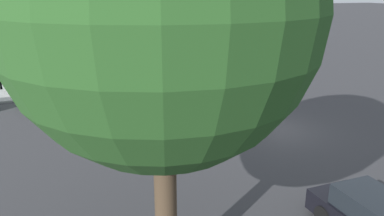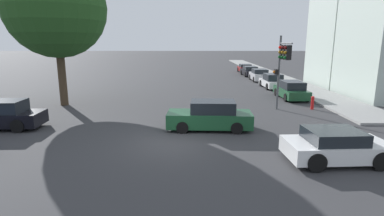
{
  "view_description": "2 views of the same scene",
  "coord_description": "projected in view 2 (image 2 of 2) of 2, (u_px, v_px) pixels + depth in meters",
  "views": [
    {
      "loc": [
        -16.34,
        10.55,
        7.23
      ],
      "look_at": [
        1.58,
        4.19,
        1.15
      ],
      "focal_mm": 35.0,
      "sensor_mm": 36.0,
      "label": 1
    },
    {
      "loc": [
        0.81,
        -13.0,
        4.49
      ],
      "look_at": [
        0.83,
        1.53,
        1.29
      ],
      "focal_mm": 28.0,
      "sensor_mm": 36.0,
      "label": 2
    }
  ],
  "objects": [
    {
      "name": "parked_car_1",
      "position": [
        272.0,
        81.0,
        29.92
      ],
      "size": [
        1.89,
        4.1,
        1.43
      ],
      "rotation": [
        0.0,
        0.0,
        1.6
      ],
      "color": "silver",
      "rests_on": "ground_plane"
    },
    {
      "name": "traffic_signal",
      "position": [
        282.0,
        58.0,
        19.12
      ],
      "size": [
        0.66,
        2.12,
        4.92
      ],
      "rotation": [
        0.0,
        0.0,
        3.2
      ],
      "color": "#515456",
      "rests_on": "ground_plane"
    },
    {
      "name": "parked_car_3",
      "position": [
        249.0,
        71.0,
        40.84
      ],
      "size": [
        2.0,
        4.62,
        1.31
      ],
      "rotation": [
        0.0,
        0.0,
        1.59
      ],
      "color": "black",
      "rests_on": "ground_plane"
    },
    {
      "name": "rowhouse_backdrop",
      "position": [
        373.0,
        35.0,
        27.41
      ],
      "size": [
        8.03,
        14.13,
        10.64
      ],
      "color": "#ADBCB2",
      "rests_on": "ground_plane"
    },
    {
      "name": "street_tree",
      "position": [
        55.0,
        8.0,
        20.46
      ],
      "size": [
        6.83,
        6.83,
        10.22
      ],
      "color": "#423323",
      "rests_on": "ground_plane"
    },
    {
      "name": "fire_hydrant",
      "position": [
        312.0,
        102.0,
        20.4
      ],
      "size": [
        0.22,
        0.22,
        0.92
      ],
      "color": "red",
      "rests_on": "ground_plane"
    },
    {
      "name": "parked_car_4",
      "position": [
        245.0,
        68.0,
        45.77
      ],
      "size": [
        1.95,
        3.95,
        1.24
      ],
      "rotation": [
        0.0,
        0.0,
        1.58
      ],
      "color": "maroon",
      "rests_on": "ground_plane"
    },
    {
      "name": "parked_car_0",
      "position": [
        291.0,
        90.0,
        24.34
      ],
      "size": [
        1.89,
        4.29,
        1.43
      ],
      "rotation": [
        0.0,
        0.0,
        1.58
      ],
      "color": "#194728",
      "rests_on": "ground_plane"
    },
    {
      "name": "crossing_car_3",
      "position": [
        335.0,
        146.0,
        11.41
      ],
      "size": [
        3.9,
        2.17,
        1.27
      ],
      "rotation": [
        0.0,
        0.0,
        0.05
      ],
      "color": "silver",
      "rests_on": "ground_plane"
    },
    {
      "name": "sidewalk_strip",
      "position": [
        263.0,
        72.0,
        45.78
      ],
      "size": [
        3.38,
        60.0,
        0.14
      ],
      "color": "gray",
      "rests_on": "ground_plane"
    },
    {
      "name": "parked_car_2",
      "position": [
        259.0,
        75.0,
        35.53
      ],
      "size": [
        1.94,
        4.08,
        1.41
      ],
      "rotation": [
        0.0,
        0.0,
        1.56
      ],
      "color": "#B7B7BC",
      "rests_on": "ground_plane"
    },
    {
      "name": "crossing_car_2",
      "position": [
        210.0,
        116.0,
        15.67
      ],
      "size": [
        4.46,
        1.97,
        1.52
      ],
      "rotation": [
        0.0,
        0.0,
        3.1
      ],
      "color": "#194728",
      "rests_on": "ground_plane"
    },
    {
      "name": "ground_plane",
      "position": [
        174.0,
        143.0,
        13.66
      ],
      "size": [
        300.0,
        300.0,
        0.0
      ],
      "primitive_type": "plane",
      "color": "#333335"
    }
  ]
}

